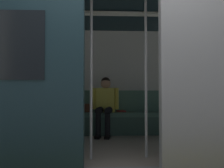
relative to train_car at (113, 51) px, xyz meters
The scene contains 7 objects.
train_car is the anchor object (origin of this frame).
bench_seat 1.57m from the train_car, 92.80° to the right, with size 3.25×0.44×0.46m.
person_seated 1.31m from the train_car, 83.40° to the right, with size 0.55×0.71×1.19m.
handbag 1.56m from the train_car, 64.17° to the right, with size 0.26×0.15×0.17m.
book 1.56m from the train_car, 101.68° to the right, with size 0.15×0.22×0.03m, color #B22D2D.
grab_pole_door 0.91m from the train_car, 66.36° to the left, with size 0.04×0.04×2.22m, color silver.
grab_pole_far 0.90m from the train_car, 122.11° to the left, with size 0.04×0.04×2.22m, color silver.
Camera 1 is at (0.23, 2.62, 0.88)m, focal length 37.32 mm.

